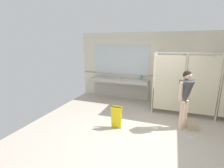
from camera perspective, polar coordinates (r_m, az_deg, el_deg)
ground_plane at (r=4.77m, az=11.26°, el=-16.64°), size 6.66×6.08×0.10m
wall_back at (r=6.97m, az=15.50°, el=5.43°), size 6.66×0.12×2.77m
wall_back_tile_band at (r=6.96m, az=15.28°, el=2.62°), size 6.66×0.01×0.06m
vanity_counter at (r=7.14m, az=2.51°, el=0.06°), size 2.48×0.55×1.00m
mirror_panel at (r=7.16m, az=3.08°, el=8.28°), size 2.38×0.02×1.24m
bathroom_stalls at (r=6.14m, az=27.93°, el=0.34°), size 2.96×1.31×2.07m
person_standing at (r=4.91m, az=23.92°, el=-2.80°), size 0.55×0.55×1.65m
handbag at (r=5.26m, az=25.86°, el=-12.88°), size 0.25×0.15×0.32m
soap_dispenser at (r=6.93m, az=10.09°, el=2.09°), size 0.07×0.07×0.18m
paper_cup at (r=6.88m, az=2.37°, el=1.91°), size 0.07×0.07×0.08m
wet_floor_sign at (r=4.77m, az=1.51°, el=-11.25°), size 0.28×0.19×0.63m
floor_drain_cover at (r=4.89m, az=25.18°, el=-16.21°), size 0.14×0.14×0.01m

